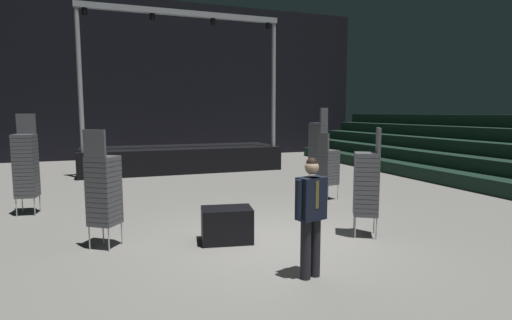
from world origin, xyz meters
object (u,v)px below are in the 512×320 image
chair_stack_front_right (104,189)px  chair_stack_rear_left (318,147)px  stage_riser (181,155)px  man_with_tie (311,211)px  chair_stack_mid_centre (367,182)px  chair_stack_mid_right (328,166)px  chair_stack_mid_left (26,164)px  equipment_road_case (227,225)px

chair_stack_front_right → chair_stack_rear_left: size_ratio=0.83×
stage_riser → chair_stack_rear_left: size_ratio=3.11×
stage_riser → man_with_tie: (-0.17, -11.49, 0.37)m
man_with_tie → chair_stack_rear_left: size_ratio=0.69×
chair_stack_mid_centre → chair_stack_rear_left: (1.73, 4.99, 0.21)m
stage_riser → chair_stack_rear_left: bearing=-55.9°
chair_stack_mid_right → chair_stack_rear_left: bearing=146.0°
chair_stack_mid_centre → chair_stack_rear_left: bearing=11.4°
man_with_tie → chair_stack_mid_centre: 2.35m
chair_stack_mid_right → chair_stack_rear_left: chair_stack_rear_left is taller
chair_stack_mid_left → man_with_tie: bearing=137.5°
man_with_tie → chair_stack_mid_left: (-4.39, 5.49, 0.18)m
stage_riser → chair_stack_mid_centre: (1.73, -10.11, 0.43)m
chair_stack_mid_centre → equipment_road_case: chair_stack_mid_centre is taller
chair_stack_mid_centre → chair_stack_front_right: bearing=108.2°
chair_stack_mid_right → equipment_road_case: chair_stack_mid_right is taller
chair_stack_mid_centre → chair_stack_rear_left: 5.29m
chair_stack_rear_left → equipment_road_case: bearing=-163.9°
stage_riser → chair_stack_mid_left: 7.56m
chair_stack_mid_centre → equipment_road_case: (-2.56, 0.57, -0.71)m
equipment_road_case → man_with_tie: bearing=-71.3°
chair_stack_mid_left → chair_stack_mid_centre: chair_stack_mid_left is taller
chair_stack_rear_left → man_with_tie: bearing=-149.4°
chair_stack_front_right → chair_stack_mid_right: size_ratio=1.14×
man_with_tie → chair_stack_mid_left: chair_stack_mid_left is taller
stage_riser → chair_stack_front_right: stage_riser is taller
chair_stack_front_right → chair_stack_mid_left: (-1.67, 3.09, 0.13)m
stage_riser → chair_stack_rear_left: stage_riser is taller
man_with_tie → chair_stack_mid_right: 5.40m
man_with_tie → chair_stack_mid_right: bearing=-137.6°
chair_stack_mid_right → chair_stack_mid_centre: chair_stack_mid_centre is taller
chair_stack_mid_right → chair_stack_rear_left: size_ratio=0.73×
chair_stack_mid_centre → chair_stack_mid_right: bearing=12.7°
chair_stack_rear_left → chair_stack_mid_right: bearing=-141.0°
chair_stack_mid_left → chair_stack_mid_centre: (6.29, -4.10, -0.13)m
stage_riser → man_with_tie: size_ratio=4.49×
chair_stack_rear_left → equipment_road_case: size_ratio=2.75×
man_with_tie → equipment_road_case: size_ratio=1.90×
chair_stack_mid_right → chair_stack_mid_left: bearing=-110.2°
chair_stack_front_right → chair_stack_mid_centre: size_ratio=1.00×
chair_stack_rear_left → stage_riser: bearing=94.3°
man_with_tie → chair_stack_mid_right: (2.91, 4.54, -0.07)m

